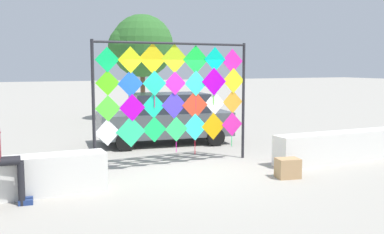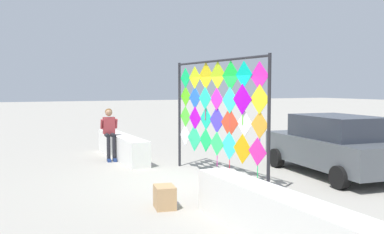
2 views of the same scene
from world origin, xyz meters
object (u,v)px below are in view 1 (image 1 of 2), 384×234
kite_display_rack (176,91)px  tree_broadleaf (139,46)px  parked_car (166,118)px  seated_vendor (2,151)px  cardboard_box_large (288,168)px

kite_display_rack → tree_broadleaf: bearing=77.7°
kite_display_rack → parked_car: kite_display_rack is taller
seated_vendor → cardboard_box_large: (5.54, -0.41, -0.73)m
kite_display_rack → tree_broadleaf: size_ratio=0.86×
parked_car → cardboard_box_large: bearing=-80.3°
parked_car → tree_broadleaf: tree_broadleaf is taller
seated_vendor → parked_car: seated_vendor is taller
parked_car → tree_broadleaf: size_ratio=0.90×
cardboard_box_large → seated_vendor: bearing=175.8°
kite_display_rack → cardboard_box_large: size_ratio=8.28×
seated_vendor → tree_broadleaf: 12.32m
seated_vendor → parked_car: bearing=44.4°
kite_display_rack → seated_vendor: 4.26m
kite_display_rack → tree_broadleaf: 9.30m
cardboard_box_large → parked_car: bearing=99.7°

